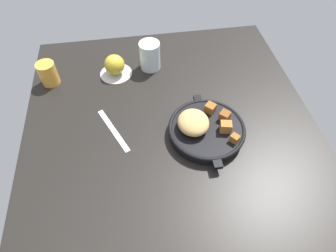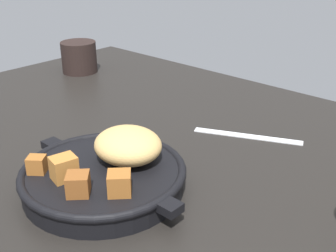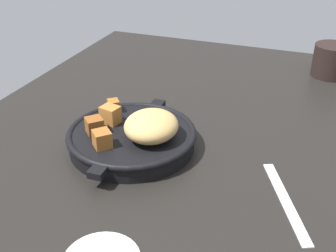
{
  "view_description": "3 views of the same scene",
  "coord_description": "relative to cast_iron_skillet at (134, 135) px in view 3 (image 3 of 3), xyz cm",
  "views": [
    {
      "loc": [
        -45.93,
        9.59,
        69.48
      ],
      "look_at": [
        4.92,
        1.58,
        5.18
      ],
      "focal_mm": 30.81,
      "sensor_mm": 36.0,
      "label": 1
    },
    {
      "loc": [
        44.22,
        -40.88,
        32.29
      ],
      "look_at": [
        5.17,
        2.21,
        5.83
      ],
      "focal_mm": 45.0,
      "sensor_mm": 36.0,
      "label": 2
    },
    {
      "loc": [
        62.05,
        18.73,
        40.41
      ],
      "look_at": [
        2.56,
        -3.65,
        4.67
      ],
      "focal_mm": 45.32,
      "sensor_mm": 36.0,
      "label": 3
    }
  ],
  "objects": [
    {
      "name": "ground_plane",
      "position": [
        -4.3,
        9.37,
        -3.79
      ],
      "size": [
        116.14,
        89.89,
        2.4
      ],
      "primitive_type": "cube",
      "color": "black"
    },
    {
      "name": "cast_iron_skillet",
      "position": [
        0.0,
        0.0,
        0.0
      ],
      "size": [
        27.17,
        22.86,
        7.84
      ],
      "color": "black",
      "rests_on": "ground_plane"
    },
    {
      "name": "butter_knife",
      "position": [
        5.64,
        27.08,
        -2.41
      ],
      "size": [
        17.78,
        9.33,
        0.36
      ],
      "primitive_type": "cube",
      "rotation": [
        0.0,
        0.0,
        0.43
      ],
      "color": "silver",
      "rests_on": "ground_plane"
    },
    {
      "name": "coffee_mug_dark",
      "position": [
        -47.35,
        30.99,
        1.31
      ],
      "size": [
        8.84,
        8.84,
        7.8
      ],
      "primitive_type": "cylinder",
      "color": "black",
      "rests_on": "ground_plane"
    }
  ]
}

